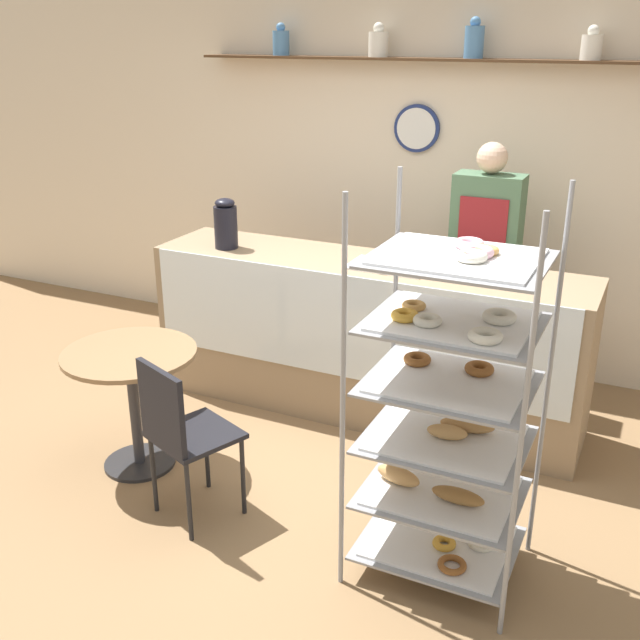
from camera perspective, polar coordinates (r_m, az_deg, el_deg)
name	(u,v)px	position (r m, az deg, el deg)	size (l,w,h in m)	color
ground_plane	(292,487)	(4.18, -2.15, -12.62)	(14.00, 14.00, 0.00)	olive
back_wall	(425,174)	(5.51, 8.03, 10.97)	(10.00, 0.30, 2.70)	beige
display_counter	(364,338)	(4.75, 3.41, -1.35)	(2.75, 0.62, 1.01)	#937A5B
pastry_rack	(449,408)	(3.25, 9.77, -6.63)	(0.74, 0.61, 1.77)	gray
person_worker	(484,263)	(4.96, 12.35, 4.27)	(0.43, 0.23, 1.69)	#282833
cafe_table	(132,380)	(4.24, -14.15, -4.47)	(0.73, 0.73, 0.71)	#262628
cafe_chair	(180,427)	(3.72, -10.64, -8.00)	(0.49, 0.49, 0.87)	black
coffee_carafe	(226,224)	(4.87, -7.20, 7.27)	(0.15, 0.15, 0.32)	black
donut_tray_counter	(390,265)	(4.45, 5.35, 4.18)	(0.47, 0.30, 0.05)	white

